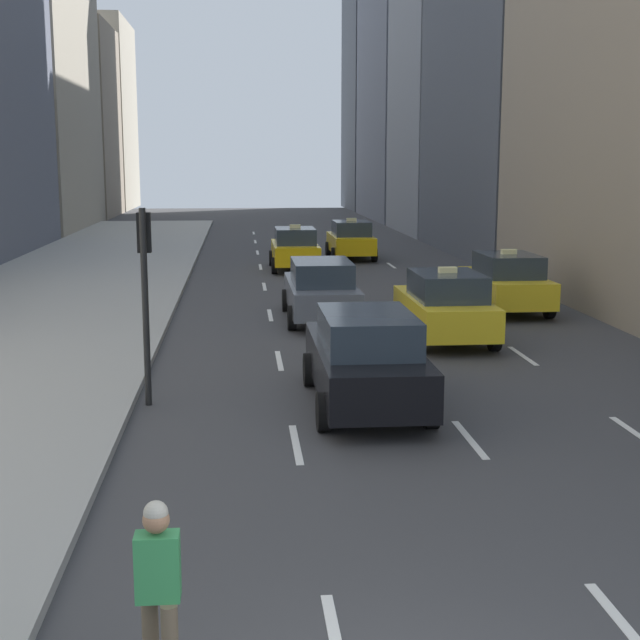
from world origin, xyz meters
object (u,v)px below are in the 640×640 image
taxi_lead (295,248)px  sedan_silver_behind (366,358)px  taxi_fourth (445,306)px  traffic_light_pole (145,274)px  sedan_black_near (321,289)px  taxi_second (351,240)px  skateboarder (159,592)px  taxi_third (506,282)px

taxi_lead → sedan_silver_behind: (-0.00, -20.83, 0.02)m
taxi_fourth → traffic_light_pole: traffic_light_pole is taller
taxi_lead → sedan_black_near: taxi_lead is taller
taxi_second → skateboarder: size_ratio=2.52×
taxi_second → sedan_silver_behind: (-2.80, -24.76, 0.02)m
taxi_lead → skateboarder: bearing=-95.7°
sedan_silver_behind → skateboarder: size_ratio=2.81×
taxi_second → taxi_fourth: 18.95m
sedan_silver_behind → traffic_light_pole: size_ratio=1.36×
taxi_third → sedan_silver_behind: bearing=-119.3°
sedan_black_near → taxi_second: bearing=79.9°
taxi_lead → sedan_silver_behind: size_ratio=0.90×
taxi_lead → skateboarder: 29.75m
taxi_second → taxi_fourth: bearing=-90.0°
sedan_silver_behind → traffic_light_pole: traffic_light_pole is taller
taxi_second → traffic_light_pole: (-6.75, -24.22, 1.53)m
taxi_second → sedan_silver_behind: size_ratio=0.90×
skateboarder → taxi_fourth: bearing=68.5°
taxi_fourth → sedan_black_near: size_ratio=0.90×
taxi_third → skateboarder: bearing=-114.5°
sedan_silver_behind → sedan_black_near: bearing=90.0°
taxi_fourth → sedan_black_near: bearing=131.5°
taxi_lead → traffic_light_pole: traffic_light_pole is taller
taxi_second → sedan_black_near: 16.03m
taxi_lead → taxi_fourth: (2.80, -15.02, 0.00)m
taxi_second → taxi_third: 15.03m
taxi_second → skateboarder: 34.02m
sedan_black_near → skateboarder: 17.99m
taxi_third → sedan_silver_behind: size_ratio=0.90×
taxi_lead → taxi_fourth: bearing=-79.4°
taxi_lead → traffic_light_pole: bearing=-101.0°
sedan_black_near → traffic_light_pole: traffic_light_pole is taller
taxi_third → skateboarder: size_ratio=2.52×
taxi_fourth → sedan_black_near: taxi_fourth is taller
skateboarder → taxi_lead: bearing=84.3°
taxi_fourth → traffic_light_pole: size_ratio=1.22×
taxi_second → traffic_light_pole: traffic_light_pole is taller
taxi_fourth → skateboarder: (-5.73, -14.58, 0.08)m
taxi_fourth → sedan_silver_behind: bearing=-115.7°
skateboarder → taxi_third: bearing=65.5°
taxi_fourth → traffic_light_pole: (-6.75, -5.27, 1.53)m
taxi_third → skateboarder: (-8.53, -18.76, 0.08)m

